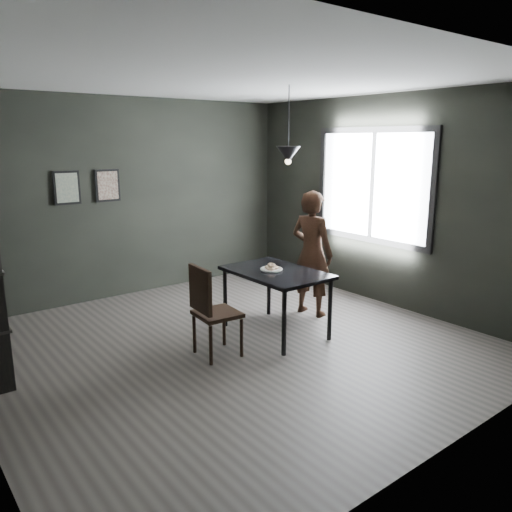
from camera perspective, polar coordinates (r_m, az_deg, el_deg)
ground at (r=5.60m, az=-2.55°, el=-10.11°), size 5.00×5.00×0.00m
back_wall at (r=7.38m, az=-14.06°, el=6.45°), size 5.00×0.10×2.80m
ceiling at (r=5.18m, az=-2.88°, el=19.66°), size 5.00×5.00×0.02m
window_assembly at (r=7.03m, az=13.14°, el=7.82°), size 0.04×1.96×1.56m
cafe_table at (r=5.73m, az=2.28°, el=-2.46°), size 0.80×1.20×0.75m
white_plate at (r=5.72m, az=1.78°, el=-1.59°), size 0.23×0.23×0.01m
donut_pile at (r=5.71m, az=1.78°, el=-1.28°), size 0.16×0.16×0.07m
woman at (r=6.37m, az=6.39°, el=0.29°), size 0.51×0.66×1.60m
wood_chair at (r=5.14m, az=-5.31°, el=-5.70°), size 0.45×0.45×0.97m
pendant_lamp at (r=5.76m, az=3.70°, el=11.53°), size 0.28×0.28×0.86m
framed_print_left at (r=7.01m, az=-20.81°, el=7.30°), size 0.34×0.04×0.44m
framed_print_right at (r=7.20m, az=-16.61°, el=7.74°), size 0.34×0.04×0.44m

